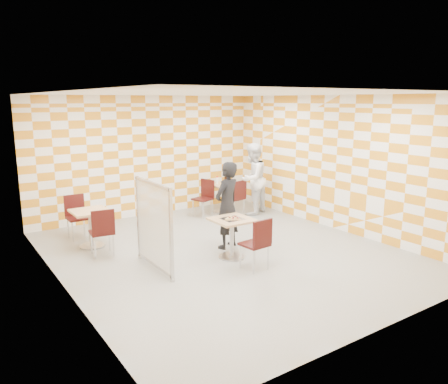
% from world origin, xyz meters
% --- Properties ---
extents(room_shell, '(7.00, 7.00, 7.00)m').
position_xyz_m(room_shell, '(0.00, 0.54, 1.50)').
color(room_shell, gray).
rests_on(room_shell, ground).
extents(main_table, '(0.70, 0.70, 0.75)m').
position_xyz_m(main_table, '(-0.05, -0.29, 0.51)').
color(main_table, tan).
rests_on(main_table, ground).
extents(second_table, '(0.70, 0.70, 0.75)m').
position_xyz_m(second_table, '(1.73, 2.66, 0.51)').
color(second_table, tan).
rests_on(second_table, ground).
extents(empty_table, '(0.70, 0.70, 0.75)m').
position_xyz_m(empty_table, '(-2.02, 1.80, 0.51)').
color(empty_table, tan).
rests_on(empty_table, ground).
extents(chair_main_front, '(0.45, 0.46, 0.92)m').
position_xyz_m(chair_main_front, '(-0.05, -1.06, 0.54)').
color(chair_main_front, '#340C0A').
rests_on(chair_main_front, ground).
extents(chair_second_front, '(0.48, 0.49, 0.92)m').
position_xyz_m(chair_second_front, '(1.77, 2.08, 0.54)').
color(chair_second_front, '#340C0A').
rests_on(chair_second_front, ground).
extents(chair_second_side, '(0.54, 0.53, 0.92)m').
position_xyz_m(chair_second_side, '(1.12, 2.58, 0.54)').
color(chair_second_side, '#340C0A').
rests_on(chair_second_side, ground).
extents(chair_empty_near, '(0.47, 0.48, 0.92)m').
position_xyz_m(chair_empty_near, '(-2.02, 1.10, 0.54)').
color(chair_empty_near, '#340C0A').
rests_on(chair_empty_near, ground).
extents(chair_empty_far, '(0.42, 0.43, 0.92)m').
position_xyz_m(chair_empty_far, '(-2.09, 2.55, 0.54)').
color(chair_empty_far, '#340C0A').
rests_on(chair_empty_far, ground).
extents(partition, '(0.08, 1.38, 1.55)m').
position_xyz_m(partition, '(-1.49, -0.01, 0.79)').
color(partition, white).
rests_on(partition, ground).
extents(man_dark, '(0.73, 0.60, 1.72)m').
position_xyz_m(man_dark, '(0.21, 0.25, 0.86)').
color(man_dark, black).
rests_on(man_dark, ground).
extents(man_white, '(1.09, 0.99, 1.83)m').
position_xyz_m(man_white, '(2.24, 2.07, 0.92)').
color(man_white, white).
rests_on(man_white, ground).
extents(pizza_on_foil, '(0.40, 0.40, 0.04)m').
position_xyz_m(pizza_on_foil, '(-0.05, -0.30, 0.77)').
color(pizza_on_foil, silver).
rests_on(pizza_on_foil, main_table).
extents(sport_bottle, '(0.06, 0.06, 0.20)m').
position_xyz_m(sport_bottle, '(1.62, 2.77, 0.84)').
color(sport_bottle, white).
rests_on(sport_bottle, second_table).
extents(soda_bottle, '(0.07, 0.07, 0.23)m').
position_xyz_m(soda_bottle, '(1.85, 2.71, 0.85)').
color(soda_bottle, black).
rests_on(soda_bottle, second_table).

